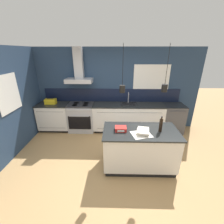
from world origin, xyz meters
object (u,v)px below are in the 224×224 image
(dishwasher, at_px, (172,118))
(red_supply_box, at_px, (121,129))
(bottle_on_island, at_px, (161,125))
(yellow_toolbox, at_px, (51,101))
(oven_range, at_px, (82,117))
(book_stack, at_px, (143,131))

(dishwasher, bearing_deg, red_supply_box, -135.87)
(bottle_on_island, bearing_deg, yellow_toolbox, 150.38)
(oven_range, relative_size, yellow_toolbox, 2.68)
(oven_range, height_order, yellow_toolbox, yellow_toolbox)
(dishwasher, relative_size, bottle_on_island, 2.63)
(book_stack, bearing_deg, yellow_toolbox, 145.97)
(oven_range, distance_m, yellow_toolbox, 1.09)
(dishwasher, relative_size, book_stack, 2.48)
(bottle_on_island, bearing_deg, dishwasher, 61.73)
(dishwasher, bearing_deg, bottle_on_island, -118.27)
(bottle_on_island, bearing_deg, book_stack, -169.31)
(dishwasher, distance_m, bottle_on_island, 2.03)
(oven_range, distance_m, red_supply_box, 2.14)
(bottle_on_island, height_order, red_supply_box, bottle_on_island)
(red_supply_box, bearing_deg, bottle_on_island, -1.34)
(oven_range, xyz_separation_m, dishwasher, (2.97, 0.00, 0.00))
(oven_range, relative_size, bottle_on_island, 2.63)
(oven_range, bearing_deg, bottle_on_island, -39.70)
(red_supply_box, distance_m, yellow_toolbox, 2.76)
(oven_range, relative_size, red_supply_box, 3.79)
(bottle_on_island, distance_m, yellow_toolbox, 3.46)
(bottle_on_island, xyz_separation_m, book_stack, (-0.37, -0.07, -0.11))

